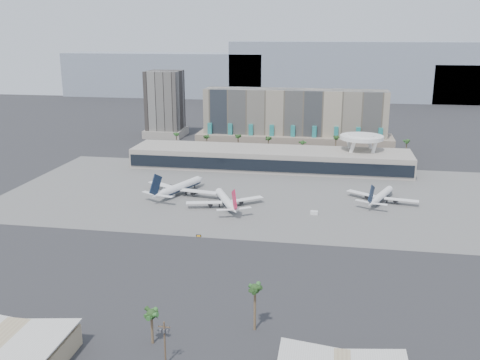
% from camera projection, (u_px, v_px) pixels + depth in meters
% --- Properties ---
extents(ground, '(900.00, 900.00, 0.00)m').
position_uv_depth(ground, '(239.00, 231.00, 226.71)').
color(ground, '#232326').
rests_on(ground, ground).
extents(apron_pad, '(260.00, 130.00, 0.06)m').
position_uv_depth(apron_pad, '(257.00, 193.00, 278.90)').
color(apron_pad, '#5B5B59').
rests_on(apron_pad, ground).
extents(mountain_ridge, '(680.00, 60.00, 70.00)m').
position_uv_depth(mountain_ridge, '(327.00, 75.00, 660.17)').
color(mountain_ridge, gray).
rests_on(mountain_ridge, ground).
extents(hotel, '(140.00, 30.00, 42.00)m').
position_uv_depth(hotel, '(294.00, 124.00, 386.09)').
color(hotel, '#9E917B').
rests_on(hotel, ground).
extents(office_tower, '(30.00, 30.00, 52.00)m').
position_uv_depth(office_tower, '(165.00, 108.00, 426.07)').
color(office_tower, black).
rests_on(office_tower, ground).
extents(terminal, '(170.00, 32.50, 14.50)m').
position_uv_depth(terminal, '(270.00, 158.00, 329.21)').
color(terminal, gray).
rests_on(terminal, ground).
extents(saucer_structure, '(26.00, 26.00, 21.89)m').
position_uv_depth(saucer_structure, '(362.00, 140.00, 322.77)').
color(saucer_structure, white).
rests_on(saucer_structure, ground).
extents(palm_row, '(157.80, 2.80, 13.10)m').
position_uv_depth(palm_row, '(286.00, 141.00, 360.36)').
color(palm_row, brown).
rests_on(palm_row, ground).
extents(utility_pole, '(3.20, 0.85, 12.00)m').
position_uv_depth(utility_pole, '(165.00, 339.00, 133.92)').
color(utility_pole, '#4C3826').
rests_on(utility_pole, ground).
extents(airliner_left, '(41.20, 42.52, 15.43)m').
position_uv_depth(airliner_left, '(179.00, 187.00, 276.36)').
color(airliner_left, white).
rests_on(airliner_left, ground).
extents(airliner_centre, '(35.78, 36.81, 13.67)m').
position_uv_depth(airliner_centre, '(226.00, 200.00, 256.72)').
color(airliner_centre, white).
rests_on(airliner_centre, ground).
extents(airliner_right, '(34.42, 35.50, 12.95)m').
position_uv_depth(airliner_right, '(381.00, 196.00, 263.92)').
color(airliner_right, white).
rests_on(airliner_right, ground).
extents(service_vehicle_a, '(4.78, 2.98, 2.17)m').
position_uv_depth(service_vehicle_a, '(170.00, 195.00, 273.27)').
color(service_vehicle_a, white).
rests_on(service_vehicle_a, ground).
extents(service_vehicle_b, '(3.35, 1.93, 1.72)m').
position_uv_depth(service_vehicle_b, '(314.00, 213.00, 246.71)').
color(service_vehicle_b, white).
rests_on(service_vehicle_b, ground).
extents(taxiway_sign, '(2.12, 0.43, 0.96)m').
position_uv_depth(taxiway_sign, '(199.00, 236.00, 219.90)').
color(taxiway_sign, black).
rests_on(taxiway_sign, ground).
extents(near_palm_a, '(6.00, 6.00, 10.16)m').
position_uv_depth(near_palm_a, '(152.00, 319.00, 143.07)').
color(near_palm_a, brown).
rests_on(near_palm_a, ground).
extents(near_palm_b, '(6.00, 6.00, 14.17)m').
position_uv_depth(near_palm_b, '(255.00, 294.00, 148.57)').
color(near_palm_b, brown).
rests_on(near_palm_b, ground).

